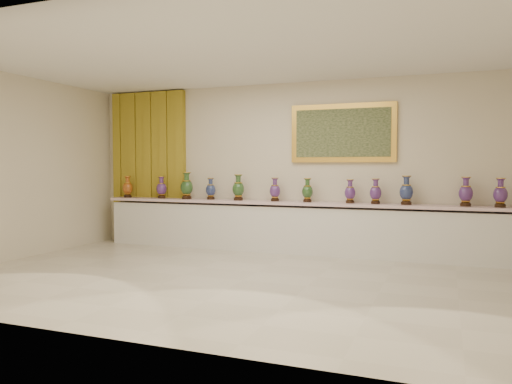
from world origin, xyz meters
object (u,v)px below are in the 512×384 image
at_px(vase_0, 128,188).
at_px(vase_1, 162,188).
at_px(vase_2, 187,187).
at_px(counter, 292,228).

height_order(vase_0, vase_1, vase_0).
bearing_deg(vase_2, vase_1, 178.36).
relative_size(counter, vase_1, 17.15).
height_order(vase_1, vase_2, vase_2).
relative_size(vase_0, vase_2, 0.85).
distance_m(counter, vase_2, 2.17).
bearing_deg(vase_0, vase_1, 0.53).
bearing_deg(vase_0, counter, 0.76).
relative_size(vase_0, vase_1, 1.01).
bearing_deg(counter, vase_2, -178.50).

